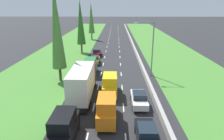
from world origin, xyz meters
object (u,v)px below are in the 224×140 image
at_px(orange_hatchback_left_lane, 95,60).
at_px(white_box_truck_left_lane, 83,82).
at_px(black_sedan_right_lane, 147,134).
at_px(maroon_sedan_left_lane, 97,52).
at_px(orange_van_centre_lane, 107,109).
at_px(poplar_tree_third, 81,22).
at_px(street_light_mast, 151,45).
at_px(poplar_tree_fourth, 91,18).
at_px(yellow_van_centre_lane, 110,85).
at_px(green_van_left_lane, 91,66).
at_px(white_sedan_right_lane, 139,99).
at_px(poplar_tree_second, 56,26).
at_px(black_van_left_lane, 64,127).

bearing_deg(orange_hatchback_left_lane, white_box_truck_left_lane, -89.69).
relative_size(black_sedan_right_lane, maroon_sedan_left_lane, 1.00).
bearing_deg(orange_van_centre_lane, poplar_tree_third, 103.77).
distance_m(white_box_truck_left_lane, street_light_mast, 13.50).
bearing_deg(black_sedan_right_lane, poplar_tree_fourth, 101.42).
relative_size(maroon_sedan_left_lane, poplar_tree_third, 0.35).
bearing_deg(yellow_van_centre_lane, street_light_mast, 50.11).
height_order(green_van_left_lane, poplar_tree_third, poplar_tree_third).
height_order(white_sedan_right_lane, poplar_tree_fourth, poplar_tree_fourth).
bearing_deg(poplar_tree_fourth, poplar_tree_second, -90.49).
height_order(white_sedan_right_lane, yellow_van_centre_lane, yellow_van_centre_lane).
bearing_deg(white_box_truck_left_lane, yellow_van_centre_lane, 17.85).
distance_m(white_sedan_right_lane, poplar_tree_fourth, 49.61).
bearing_deg(poplar_tree_second, street_light_mast, 10.76).
bearing_deg(yellow_van_centre_lane, poplar_tree_fourth, 99.61).
distance_m(maroon_sedan_left_lane, yellow_van_centre_lane, 21.87).
height_order(white_box_truck_left_lane, poplar_tree_fourth, poplar_tree_fourth).
height_order(black_van_left_lane, green_van_left_lane, same).
bearing_deg(poplar_tree_fourth, yellow_van_centre_lane, -80.39).
bearing_deg(orange_hatchback_left_lane, white_sedan_right_lane, -68.33).
bearing_deg(orange_hatchback_left_lane, poplar_tree_fourth, 97.79).
distance_m(yellow_van_centre_lane, poplar_tree_second, 11.77).
bearing_deg(maroon_sedan_left_lane, white_box_truck_left_lane, -89.21).
distance_m(black_van_left_lane, orange_hatchback_left_lane, 24.73).
bearing_deg(white_sedan_right_lane, maroon_sedan_left_lane, 106.54).
xyz_separation_m(orange_van_centre_lane, yellow_van_centre_lane, (0.13, 6.63, 0.00)).
height_order(white_box_truck_left_lane, green_van_left_lane, white_box_truck_left_lane).
relative_size(white_sedan_right_lane, street_light_mast, 0.50).
bearing_deg(white_box_truck_left_lane, green_van_left_lane, 91.05).
bearing_deg(black_sedan_right_lane, green_van_left_lane, 111.15).
height_order(white_box_truck_left_lane, poplar_tree_third, poplar_tree_third).
relative_size(orange_hatchback_left_lane, poplar_tree_second, 0.26).
height_order(black_sedan_right_lane, yellow_van_centre_lane, yellow_van_centre_lane).
height_order(black_van_left_lane, poplar_tree_fourth, poplar_tree_fourth).
distance_m(maroon_sedan_left_lane, street_light_mast, 17.74).
distance_m(black_sedan_right_lane, orange_hatchback_left_lane, 25.72).
height_order(black_sedan_right_lane, maroon_sedan_left_lane, same).
relative_size(maroon_sedan_left_lane, poplar_tree_fourth, 0.37).
xyz_separation_m(white_box_truck_left_lane, poplar_tree_fourth, (-4.21, 46.06, 5.00)).
bearing_deg(white_box_truck_left_lane, orange_hatchback_left_lane, 90.31).
relative_size(orange_hatchback_left_lane, maroon_sedan_left_lane, 0.87).
xyz_separation_m(orange_van_centre_lane, poplar_tree_fourth, (-7.49, 51.60, 5.79)).
distance_m(black_van_left_lane, poplar_tree_fourth, 55.33).
height_order(green_van_left_lane, white_sedan_right_lane, green_van_left_lane).
bearing_deg(white_sedan_right_lane, white_box_truck_left_lane, 165.12).
xyz_separation_m(black_van_left_lane, black_sedan_right_lane, (7.16, -0.04, -0.59)).
xyz_separation_m(black_sedan_right_lane, poplar_tree_third, (-11.29, 34.68, 6.61)).
bearing_deg(orange_hatchback_left_lane, black_van_left_lane, -90.45).
relative_size(black_sedan_right_lane, street_light_mast, 0.50).
height_order(white_sedan_right_lane, poplar_tree_third, poplar_tree_third).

